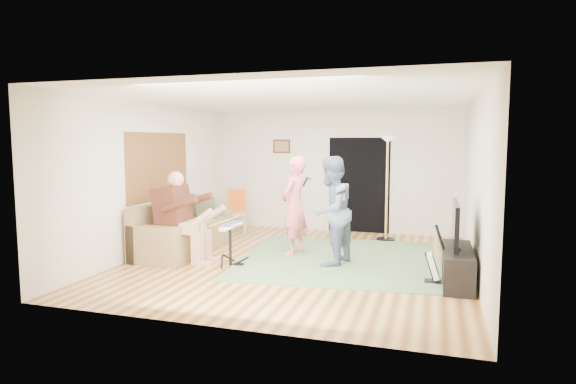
{
  "coord_description": "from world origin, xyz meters",
  "views": [
    {
      "loc": [
        2.16,
        -7.6,
        2.01
      ],
      "look_at": [
        -0.27,
        0.3,
        1.14
      ],
      "focal_mm": 30.0,
      "sensor_mm": 36.0,
      "label": 1
    }
  ],
  "objects_px": {
    "guitarist": "(331,211)",
    "tv_cabinet": "(458,266)",
    "sofa": "(180,235)",
    "singer": "(294,206)",
    "drum_kit": "(230,247)",
    "television": "(455,224)",
    "guitar_spare": "(434,266)",
    "torchiere_lamp": "(387,169)",
    "dining_chair": "(238,218)"
  },
  "relations": [
    {
      "from": "torchiere_lamp",
      "to": "singer",
      "type": "bearing_deg",
      "value": -130.07
    },
    {
      "from": "guitar_spare",
      "to": "tv_cabinet",
      "type": "bearing_deg",
      "value": 11.2
    },
    {
      "from": "drum_kit",
      "to": "television",
      "type": "xyz_separation_m",
      "value": [
        3.45,
        0.01,
        0.54
      ]
    },
    {
      "from": "singer",
      "to": "guitarist",
      "type": "height_order",
      "value": "guitarist"
    },
    {
      "from": "singer",
      "to": "television",
      "type": "bearing_deg",
      "value": 79.65
    },
    {
      "from": "guitar_spare",
      "to": "sofa",
      "type": "bearing_deg",
      "value": 171.09
    },
    {
      "from": "guitarist",
      "to": "television",
      "type": "xyz_separation_m",
      "value": [
        1.89,
        -0.5,
        -0.04
      ]
    },
    {
      "from": "dining_chair",
      "to": "television",
      "type": "xyz_separation_m",
      "value": [
        4.43,
        -2.58,
        0.51
      ]
    },
    {
      "from": "drum_kit",
      "to": "television",
      "type": "height_order",
      "value": "television"
    },
    {
      "from": "tv_cabinet",
      "to": "sofa",
      "type": "bearing_deg",
      "value": 172.42
    },
    {
      "from": "tv_cabinet",
      "to": "television",
      "type": "relative_size",
      "value": 1.2
    },
    {
      "from": "sofa",
      "to": "tv_cabinet",
      "type": "distance_m",
      "value": 4.84
    },
    {
      "from": "sofa",
      "to": "guitar_spare",
      "type": "relative_size",
      "value": 2.67
    },
    {
      "from": "sofa",
      "to": "television",
      "type": "xyz_separation_m",
      "value": [
        4.75,
        -0.64,
        0.55
      ]
    },
    {
      "from": "dining_chair",
      "to": "tv_cabinet",
      "type": "distance_m",
      "value": 5.17
    },
    {
      "from": "sofa",
      "to": "guitar_spare",
      "type": "height_order",
      "value": "sofa"
    },
    {
      "from": "guitarist",
      "to": "tv_cabinet",
      "type": "height_order",
      "value": "guitarist"
    },
    {
      "from": "drum_kit",
      "to": "guitar_spare",
      "type": "distance_m",
      "value": 3.18
    },
    {
      "from": "singer",
      "to": "tv_cabinet",
      "type": "distance_m",
      "value": 2.99
    },
    {
      "from": "drum_kit",
      "to": "torchiere_lamp",
      "type": "relative_size",
      "value": 0.33
    },
    {
      "from": "guitarist",
      "to": "dining_chair",
      "type": "relative_size",
      "value": 1.86
    },
    {
      "from": "drum_kit",
      "to": "singer",
      "type": "bearing_deg",
      "value": 53.81
    },
    {
      "from": "drum_kit",
      "to": "dining_chair",
      "type": "distance_m",
      "value": 2.77
    },
    {
      "from": "guitarist",
      "to": "guitar_spare",
      "type": "height_order",
      "value": "guitarist"
    },
    {
      "from": "sofa",
      "to": "guitarist",
      "type": "xyz_separation_m",
      "value": [
        2.86,
        -0.14,
        0.59
      ]
    },
    {
      "from": "sofa",
      "to": "guitar_spare",
      "type": "distance_m",
      "value": 4.53
    },
    {
      "from": "torchiere_lamp",
      "to": "dining_chair",
      "type": "bearing_deg",
      "value": -176.61
    },
    {
      "from": "sofa",
      "to": "torchiere_lamp",
      "type": "bearing_deg",
      "value": 31.19
    },
    {
      "from": "singer",
      "to": "torchiere_lamp",
      "type": "height_order",
      "value": "torchiere_lamp"
    },
    {
      "from": "singer",
      "to": "guitarist",
      "type": "bearing_deg",
      "value": 65.91
    },
    {
      "from": "guitarist",
      "to": "tv_cabinet",
      "type": "xyz_separation_m",
      "value": [
        1.94,
        -0.5,
        -0.64
      ]
    },
    {
      "from": "guitarist",
      "to": "guitar_spare",
      "type": "relative_size",
      "value": 2.1
    },
    {
      "from": "singer",
      "to": "television",
      "type": "xyz_separation_m",
      "value": [
        2.67,
        -1.05,
        -0.03
      ]
    },
    {
      "from": "sofa",
      "to": "guitar_spare",
      "type": "xyz_separation_m",
      "value": [
        4.48,
        -0.7,
        -0.06
      ]
    },
    {
      "from": "singer",
      "to": "torchiere_lamp",
      "type": "distance_m",
      "value": 2.33
    },
    {
      "from": "sofa",
      "to": "guitarist",
      "type": "distance_m",
      "value": 2.92
    },
    {
      "from": "sofa",
      "to": "singer",
      "type": "distance_m",
      "value": 2.19
    },
    {
      "from": "drum_kit",
      "to": "tv_cabinet",
      "type": "bearing_deg",
      "value": 0.19
    },
    {
      "from": "guitar_spare",
      "to": "television",
      "type": "height_order",
      "value": "television"
    },
    {
      "from": "singer",
      "to": "guitarist",
      "type": "distance_m",
      "value": 0.95
    },
    {
      "from": "dining_chair",
      "to": "television",
      "type": "relative_size",
      "value": 0.82
    },
    {
      "from": "guitarist",
      "to": "tv_cabinet",
      "type": "relative_size",
      "value": 1.27
    },
    {
      "from": "dining_chair",
      "to": "singer",
      "type": "bearing_deg",
      "value": -62.33
    },
    {
      "from": "singer",
      "to": "television",
      "type": "height_order",
      "value": "singer"
    },
    {
      "from": "guitarist",
      "to": "sofa",
      "type": "bearing_deg",
      "value": -76.37
    },
    {
      "from": "tv_cabinet",
      "to": "guitar_spare",
      "type": "bearing_deg",
      "value": -168.8
    },
    {
      "from": "torchiere_lamp",
      "to": "television",
      "type": "height_order",
      "value": "torchiere_lamp"
    },
    {
      "from": "guitarist",
      "to": "television",
      "type": "bearing_deg",
      "value": 91.61
    },
    {
      "from": "guitarist",
      "to": "tv_cabinet",
      "type": "bearing_deg",
      "value": 91.98
    },
    {
      "from": "torchiere_lamp",
      "to": "sofa",
      "type": "bearing_deg",
      "value": -148.81
    }
  ]
}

